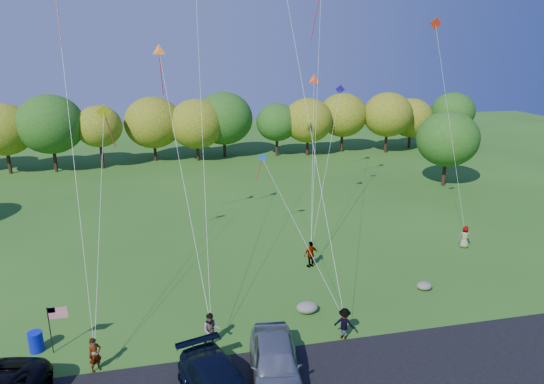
{
  "coord_description": "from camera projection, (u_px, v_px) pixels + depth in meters",
  "views": [
    {
      "loc": [
        -2.72,
        -19.9,
        13.64
      ],
      "look_at": [
        2.95,
        6.0,
        5.5
      ],
      "focal_mm": 32.0,
      "sensor_mm": 36.0,
      "label": 1
    }
  ],
  "objects": [
    {
      "name": "flyer_a",
      "position": [
        95.0,
        355.0,
        20.86
      ],
      "size": [
        0.7,
        0.64,
        1.6
      ],
      "primitive_type": "imported",
      "rotation": [
        0.0,
        0.0,
        0.6
      ],
      "color": "#4C4C59",
      "rests_on": "ground"
    },
    {
      "name": "boulder_near",
      "position": [
        307.0,
        307.0,
        25.59
      ],
      "size": [
        1.16,
        0.91,
        0.58
      ],
      "primitive_type": "ellipsoid",
      "color": "gray",
      "rests_on": "ground"
    },
    {
      "name": "boulder_far",
      "position": [
        424.0,
        286.0,
        27.99
      ],
      "size": [
        0.9,
        0.75,
        0.47
      ],
      "primitive_type": "ellipsoid",
      "color": "gray",
      "rests_on": "ground"
    },
    {
      "name": "flyer_c",
      "position": [
        344.0,
        324.0,
        23.21
      ],
      "size": [
        1.17,
        1.04,
        1.58
      ],
      "primitive_type": "imported",
      "rotation": [
        0.0,
        0.0,
        2.58
      ],
      "color": "#4C4C59",
      "rests_on": "ground"
    },
    {
      "name": "ground",
      "position": [
        239.0,
        342.0,
        23.14
      ],
      "size": [
        140.0,
        140.0,
        0.0
      ],
      "primitive_type": "plane",
      "color": "#295B1A",
      "rests_on": "ground"
    },
    {
      "name": "flyer_b",
      "position": [
        211.0,
        330.0,
        22.59
      ],
      "size": [
        0.84,
        0.67,
        1.69
      ],
      "primitive_type": "imported",
      "rotation": [
        0.0,
        0.0,
        -0.04
      ],
      "color": "#4C4C59",
      "rests_on": "ground"
    },
    {
      "name": "treeline",
      "position": [
        210.0,
        122.0,
        56.23
      ],
      "size": [
        76.87,
        27.83,
        8.62
      ],
      "color": "#3D2316",
      "rests_on": "ground"
    },
    {
      "name": "trash_barrel",
      "position": [
        36.0,
        342.0,
        22.32
      ],
      "size": [
        0.65,
        0.65,
        0.97
      ],
      "primitive_type": "cylinder",
      "color": "#0C18BA",
      "rests_on": "ground"
    },
    {
      "name": "flag_assembly",
      "position": [
        54.0,
        319.0,
        21.86
      ],
      "size": [
        0.87,
        0.56,
        2.35
      ],
      "color": "black",
      "rests_on": "ground"
    },
    {
      "name": "flyer_d",
      "position": [
        311.0,
        254.0,
        30.66
      ],
      "size": [
        1.1,
        0.72,
        1.73
      ],
      "primitive_type": "imported",
      "rotation": [
        0.0,
        0.0,
        3.46
      ],
      "color": "#4C4C59",
      "rests_on": "ground"
    },
    {
      "name": "minivan_silver",
      "position": [
        275.0,
        363.0,
        20.13
      ],
      "size": [
        2.73,
        5.38,
        1.76
      ],
      "primitive_type": "imported",
      "rotation": [
        0.0,
        0.0,
        -0.13
      ],
      "color": "#969AA0",
      "rests_on": "asphalt_lane"
    },
    {
      "name": "flyer_e",
      "position": [
        465.0,
        237.0,
        33.61
      ],
      "size": [
        0.91,
        0.77,
        1.57
      ],
      "primitive_type": "imported",
      "rotation": [
        0.0,
        0.0,
        2.71
      ],
      "color": "#4C4C59",
      "rests_on": "ground"
    }
  ]
}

